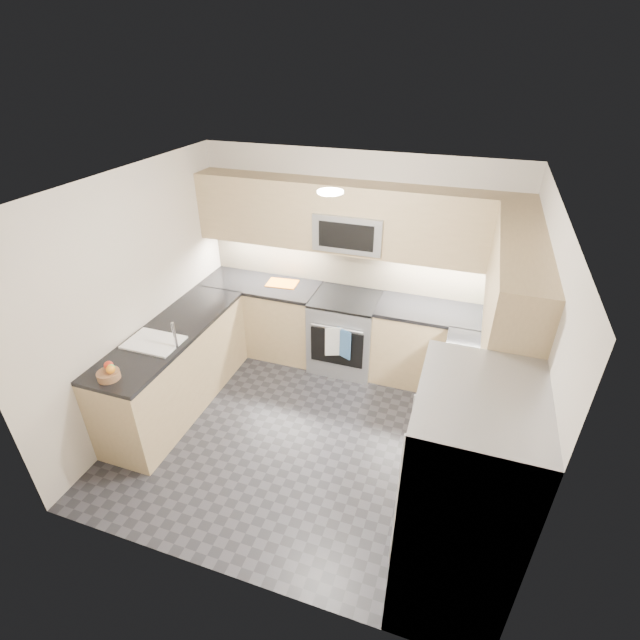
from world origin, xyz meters
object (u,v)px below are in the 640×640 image
(gas_range, at_px, (345,333))
(utensil_bowl, at_px, (501,311))
(refrigerator, at_px, (459,503))
(fruit_basket, at_px, (109,375))
(cutting_board, at_px, (282,283))
(microwave, at_px, (351,230))

(gas_range, height_order, utensil_bowl, utensil_bowl)
(utensil_bowl, bearing_deg, refrigerator, -95.27)
(gas_range, distance_m, fruit_basket, 2.66)
(fruit_basket, bearing_deg, utensil_bowl, 34.26)
(utensil_bowl, height_order, cutting_board, utensil_bowl)
(microwave, bearing_deg, utensil_bowl, -2.14)
(microwave, xyz_separation_m, utensil_bowl, (1.68, -0.06, -0.68))
(gas_range, relative_size, refrigerator, 0.51)
(gas_range, bearing_deg, refrigerator, -59.12)
(cutting_board, bearing_deg, utensil_bowl, -0.50)
(gas_range, height_order, fruit_basket, fruit_basket)
(microwave, relative_size, utensil_bowl, 2.59)
(fruit_basket, bearing_deg, refrigerator, -5.86)
(gas_range, height_order, cutting_board, cutting_board)
(cutting_board, relative_size, fruit_basket, 1.90)
(microwave, distance_m, cutting_board, 1.12)
(refrigerator, xyz_separation_m, cutting_board, (-2.28, 2.51, 0.05))
(microwave, height_order, utensil_bowl, microwave)
(microwave, relative_size, cutting_board, 2.09)
(gas_range, bearing_deg, utensil_bowl, 2.12)
(cutting_board, bearing_deg, refrigerator, -47.78)
(gas_range, relative_size, microwave, 1.20)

